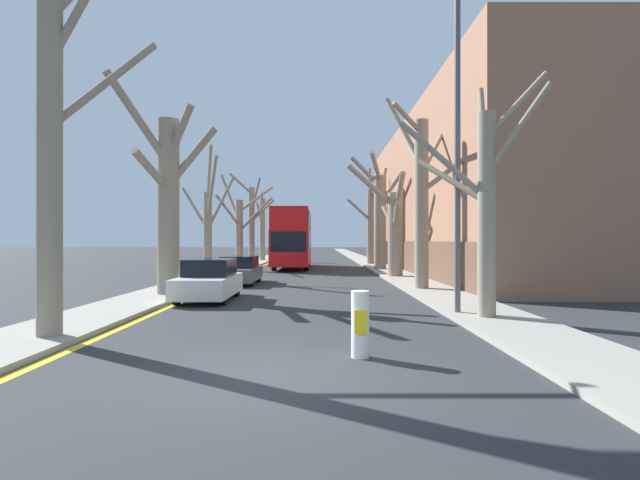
# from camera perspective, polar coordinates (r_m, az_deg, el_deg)

# --- Properties ---
(ground_plane) EXTENTS (300.00, 300.00, 0.00)m
(ground_plane) POSITION_cam_1_polar(r_m,az_deg,el_deg) (7.91, -5.51, -15.24)
(ground_plane) COLOR #2B2D30
(sidewalk_left) EXTENTS (2.23, 120.00, 0.12)m
(sidewalk_left) POSITION_cam_1_polar(r_m,az_deg,el_deg) (57.95, -5.91, -2.06)
(sidewalk_left) COLOR gray
(sidewalk_left) RESTS_ON ground
(sidewalk_right) EXTENTS (2.23, 120.00, 0.12)m
(sidewalk_right) POSITION_cam_1_polar(r_m,az_deg,el_deg) (57.81, 4.55, -2.06)
(sidewalk_right) COLOR gray
(sidewalk_right) RESTS_ON ground
(building_facade_right) EXTENTS (10.08, 34.44, 10.13)m
(building_facade_right) POSITION_cam_1_polar(r_m,az_deg,el_deg) (35.77, 17.41, 4.73)
(building_facade_right) COLOR #93664C
(building_facade_right) RESTS_ON ground
(kerb_line_stripe) EXTENTS (0.24, 120.00, 0.01)m
(kerb_line_stripe) POSITION_cam_1_polar(r_m,az_deg,el_deg) (57.83, -4.64, -2.12)
(kerb_line_stripe) COLOR yellow
(kerb_line_stripe) RESTS_ON ground
(street_tree_left_0) EXTENTS (2.23, 2.34, 9.26)m
(street_tree_left_0) POSITION_cam_1_polar(r_m,az_deg,el_deg) (11.90, -27.95, 10.26)
(street_tree_left_0) COLOR gray
(street_tree_left_0) RESTS_ON ground
(street_tree_left_1) EXTENTS (3.55, 2.31, 7.87)m
(street_tree_left_1) POSITION_cam_1_polar(r_m,az_deg,el_deg) (19.16, -16.98, 4.70)
(street_tree_left_1) COLOR gray
(street_tree_left_1) RESTS_ON ground
(street_tree_left_2) EXTENTS (2.97, 3.41, 6.68)m
(street_tree_left_2) POSITION_cam_1_polar(r_m,az_deg,el_deg) (25.98, -12.62, 1.61)
(street_tree_left_2) COLOR gray
(street_tree_left_2) RESTS_ON ground
(street_tree_left_3) EXTENTS (3.79, 4.48, 6.74)m
(street_tree_left_3) POSITION_cam_1_polar(r_m,az_deg,el_deg) (34.64, -9.06, 1.43)
(street_tree_left_3) COLOR gray
(street_tree_left_3) RESTS_ON ground
(street_tree_left_4) EXTENTS (3.79, 2.77, 7.68)m
(street_tree_left_4) POSITION_cam_1_polar(r_m,az_deg,el_deg) (41.86, -7.75, 2.02)
(street_tree_left_4) COLOR gray
(street_tree_left_4) RESTS_ON ground
(street_tree_left_5) EXTENTS (1.58, 2.68, 6.95)m
(street_tree_left_5) POSITION_cam_1_polar(r_m,az_deg,el_deg) (50.41, -6.60, 1.49)
(street_tree_left_5) COLOR gray
(street_tree_left_5) RESTS_ON ground
(street_tree_right_0) EXTENTS (3.81, 2.59, 6.48)m
(street_tree_right_0) POSITION_cam_1_polar(r_m,az_deg,el_deg) (13.61, 18.39, 4.48)
(street_tree_right_0) COLOR gray
(street_tree_right_0) RESTS_ON ground
(street_tree_right_1) EXTENTS (3.98, 4.24, 8.22)m
(street_tree_right_1) POSITION_cam_1_polar(r_m,az_deg,el_deg) (21.07, 11.66, 5.24)
(street_tree_right_1) COLOR gray
(street_tree_right_1) RESTS_ON ground
(street_tree_right_2) EXTENTS (3.58, 4.83, 6.42)m
(street_tree_right_2) POSITION_cam_1_polar(r_m,az_deg,el_deg) (27.99, 8.49, 1.62)
(street_tree_right_2) COLOR gray
(street_tree_right_2) RESTS_ON ground
(street_tree_right_3) EXTENTS (3.82, 3.95, 8.05)m
(street_tree_right_3) POSITION_cam_1_polar(r_m,az_deg,el_deg) (34.84, 6.90, 2.84)
(street_tree_right_3) COLOR gray
(street_tree_right_3) RESTS_ON ground
(street_tree_right_4) EXTENTS (4.08, 2.14, 8.07)m
(street_tree_right_4) POSITION_cam_1_polar(r_m,az_deg,el_deg) (42.42, 5.90, 2.12)
(street_tree_right_4) COLOR gray
(street_tree_right_4) RESTS_ON ground
(double_decker_bus) EXTENTS (2.58, 10.52, 4.31)m
(double_decker_bus) POSITION_cam_1_polar(r_m,az_deg,el_deg) (37.29, -3.08, 0.50)
(double_decker_bus) COLOR red
(double_decker_bus) RESTS_ON ground
(parked_car_0) EXTENTS (1.74, 4.03, 1.42)m
(parked_car_0) POSITION_cam_1_polar(r_m,az_deg,el_deg) (17.84, -12.52, -4.57)
(parked_car_0) COLOR silver
(parked_car_0) RESTS_ON ground
(parked_car_1) EXTENTS (1.76, 4.31, 1.32)m
(parked_car_1) POSITION_cam_1_polar(r_m,az_deg,el_deg) (24.25, -9.15, -3.47)
(parked_car_1) COLOR #4C5156
(parked_car_1) RESTS_ON ground
(lamp_post) EXTENTS (1.40, 0.20, 9.28)m
(lamp_post) POSITION_cam_1_polar(r_m,az_deg,el_deg) (14.40, 15.15, 12.14)
(lamp_post) COLOR #4C4F54
(lamp_post) RESTS_ON ground
(traffic_bollard) EXTENTS (0.32, 0.33, 1.18)m
(traffic_bollard) POSITION_cam_1_polar(r_m,az_deg,el_deg) (8.97, 4.67, -9.56)
(traffic_bollard) COLOR white
(traffic_bollard) RESTS_ON ground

